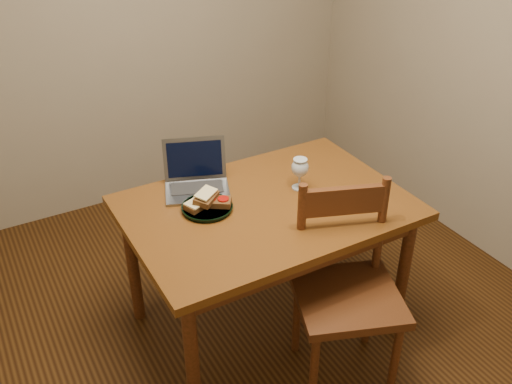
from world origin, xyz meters
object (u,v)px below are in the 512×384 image
chair (347,283)px  laptop (196,176)px  table (267,219)px  plate (207,208)px  milk_glass (300,174)px

chair → laptop: bearing=136.6°
table → plate: 0.29m
table → plate: size_ratio=5.48×
chair → milk_glass: chair is taller
table → milk_glass: size_ratio=8.06×
table → laptop: bearing=124.9°
chair → table: bearing=129.5°
plate → laptop: 0.23m
milk_glass → laptop: size_ratio=0.42×
chair → laptop: (-0.37, 0.75, 0.27)m
table → plate: plate is taller
table → milk_glass: 0.27m
laptop → milk_glass: bearing=-10.7°
milk_glass → table: bearing=-166.8°
table → laptop: 0.41m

